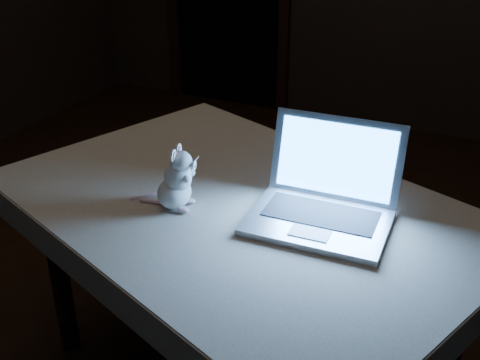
% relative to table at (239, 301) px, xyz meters
% --- Properties ---
extents(floor, '(5.00, 5.00, 0.00)m').
position_rel_table_xyz_m(floor, '(-0.30, 0.34, -0.39)').
color(floor, black).
rests_on(floor, ground).
extents(table, '(1.72, 1.42, 0.79)m').
position_rel_table_xyz_m(table, '(0.00, 0.00, 0.00)').
color(table, black).
rests_on(table, floor).
extents(tablecloth, '(1.78, 1.38, 0.11)m').
position_rel_table_xyz_m(tablecloth, '(0.04, -0.04, 0.35)').
color(tablecloth, beige).
rests_on(tablecloth, table).
extents(laptop, '(0.43, 0.38, 0.29)m').
position_rel_table_xyz_m(laptop, '(0.28, -0.03, 0.55)').
color(laptop, '#B5B4BA').
rests_on(laptop, tablecloth).
extents(plush_mouse, '(0.15, 0.15, 0.21)m').
position_rel_table_xyz_m(plush_mouse, '(-0.18, -0.11, 0.51)').
color(plush_mouse, white).
rests_on(plush_mouse, tablecloth).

